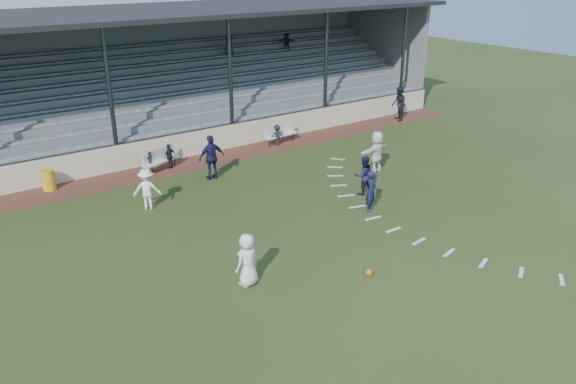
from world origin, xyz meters
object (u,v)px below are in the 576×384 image
object	(u,v)px
player_navy_lead	(371,191)
official	(399,104)
bench_right	(280,132)
bench_left	(160,157)
trash_bin	(48,180)
player_white_lead	(247,260)
football	(369,273)

from	to	relation	value
player_navy_lead	official	size ratio (longest dim) A/B	0.80
bench_right	official	bearing A→B (deg)	-10.62
bench_left	official	bearing A→B (deg)	-23.98
trash_bin	player_white_lead	world-z (taller)	player_white_lead
trash_bin	official	bearing A→B (deg)	-1.97
official	football	bearing A→B (deg)	-15.88
football	player_navy_lead	world-z (taller)	player_navy_lead
trash_bin	player_navy_lead	size ratio (longest dim) A/B	0.54
bench_right	player_navy_lead	bearing A→B (deg)	-109.81
bench_left	trash_bin	distance (m)	4.80
trash_bin	football	distance (m)	14.20
football	official	bearing A→B (deg)	41.83
bench_right	player_navy_lead	distance (m)	9.21
football	official	world-z (taller)	official
trash_bin	player_navy_lead	xyz separation A→B (m)	(9.56, -9.22, 0.35)
trash_bin	player_white_lead	bearing A→B (deg)	-75.09
bench_left	player_navy_lead	world-z (taller)	player_navy_lead
trash_bin	player_navy_lead	distance (m)	13.28
player_navy_lead	official	bearing A→B (deg)	8.42
bench_right	trash_bin	world-z (taller)	bench_right
trash_bin	football	xyz separation A→B (m)	(6.20, -12.77, -0.34)
football	official	distance (m)	18.15
player_white_lead	official	bearing A→B (deg)	-164.27
bench_left	bench_right	size ratio (longest dim) A/B	0.98
trash_bin	player_navy_lead	bearing A→B (deg)	-43.97
player_white_lead	trash_bin	bearing A→B (deg)	-91.07
bench_right	official	xyz separation A→B (m)	(8.18, -0.45, 0.43)
player_navy_lead	official	world-z (taller)	official
player_white_lead	football	bearing A→B (deg)	136.14
trash_bin	player_navy_lead	world-z (taller)	player_navy_lead
bench_right	player_white_lead	bearing A→B (deg)	-135.90
bench_left	football	world-z (taller)	bench_left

